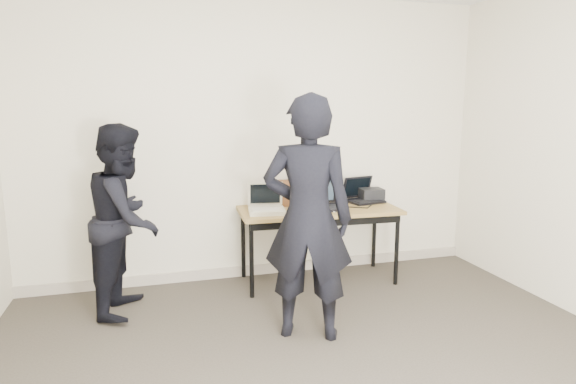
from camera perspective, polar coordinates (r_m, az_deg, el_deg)
name	(u,v)px	position (r m, az deg, el deg)	size (l,w,h in m)	color
room	(354,171)	(2.53, 7.78, 2.46)	(4.60, 4.60, 2.80)	#3D372F
desk	(319,215)	(4.57, 3.70, -2.68)	(1.53, 0.72, 0.72)	olive
laptop_beige	(266,207)	(4.39, -2.57, -1.73)	(0.36, 0.36, 0.26)	#BAB395
laptop_center	(323,202)	(4.56, 4.12, -1.15)	(0.36, 0.35, 0.28)	black
laptop_right	(362,196)	(4.91, 8.81, -0.49)	(0.39, 0.38, 0.25)	black
leather_satchel	(294,192)	(4.69, 0.73, 0.01)	(0.37, 0.20, 0.25)	#5B3318
tissue	(297,176)	(4.68, 1.07, 1.92)	(0.13, 0.10, 0.08)	white
equipment_box	(371,195)	(4.96, 9.86, -0.32)	(0.22, 0.19, 0.13)	black
power_brick	(302,212)	(4.33, 1.71, -2.41)	(0.07, 0.04, 0.03)	black
cables	(323,209)	(4.53, 4.12, -1.99)	(1.15, 0.36, 0.01)	black
person_typist	(308,219)	(3.45, 2.35, -3.17)	(0.65, 0.42, 1.77)	black
person_observer	(125,219)	(4.13, -18.74, -3.05)	(0.75, 0.58, 1.54)	black
baseboard	(261,269)	(4.92, -3.16, -9.12)	(4.50, 0.03, 0.10)	#AEA290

